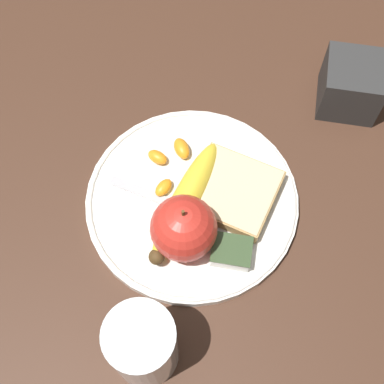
% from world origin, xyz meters
% --- Properties ---
extents(ground_plane, '(3.00, 3.00, 0.00)m').
position_xyz_m(ground_plane, '(0.00, 0.00, 0.00)').
color(ground_plane, '#42281C').
extents(plate, '(0.27, 0.27, 0.01)m').
position_xyz_m(plate, '(0.00, 0.00, 0.01)').
color(plate, silver).
rests_on(plate, ground_plane).
extents(juice_glass, '(0.07, 0.07, 0.11)m').
position_xyz_m(juice_glass, '(-0.02, -0.20, 0.05)').
color(juice_glass, silver).
rests_on(juice_glass, ground_plane).
extents(apple, '(0.08, 0.08, 0.09)m').
position_xyz_m(apple, '(0.00, -0.06, 0.05)').
color(apple, red).
rests_on(apple, plate).
extents(banana, '(0.08, 0.18, 0.03)m').
position_xyz_m(banana, '(-0.01, -0.01, 0.03)').
color(banana, yellow).
rests_on(banana, plate).
extents(bread_slice, '(0.13, 0.12, 0.02)m').
position_xyz_m(bread_slice, '(0.05, 0.01, 0.02)').
color(bread_slice, '#AB8751').
rests_on(bread_slice, plate).
extents(fork, '(0.17, 0.06, 0.00)m').
position_xyz_m(fork, '(-0.01, -0.02, 0.01)').
color(fork, '#B2B2B7').
rests_on(fork, plate).
extents(jam_packet, '(0.05, 0.04, 0.02)m').
position_xyz_m(jam_packet, '(0.06, -0.07, 0.02)').
color(jam_packet, silver).
rests_on(jam_packet, plate).
extents(orange_segment_0, '(0.03, 0.04, 0.02)m').
position_xyz_m(orange_segment_0, '(-0.03, 0.07, 0.02)').
color(orange_segment_0, orange).
rests_on(orange_segment_0, plate).
extents(orange_segment_1, '(0.04, 0.04, 0.02)m').
position_xyz_m(orange_segment_1, '(0.02, 0.02, 0.02)').
color(orange_segment_1, orange).
rests_on(orange_segment_1, plate).
extents(orange_segment_2, '(0.03, 0.03, 0.02)m').
position_xyz_m(orange_segment_2, '(-0.04, 0.01, 0.02)').
color(orange_segment_2, orange).
rests_on(orange_segment_2, plate).
extents(orange_segment_3, '(0.03, 0.03, 0.02)m').
position_xyz_m(orange_segment_3, '(-0.05, 0.05, 0.02)').
color(orange_segment_3, orange).
rests_on(orange_segment_3, plate).
extents(orange_segment_4, '(0.04, 0.04, 0.02)m').
position_xyz_m(orange_segment_4, '(0.02, 0.00, 0.02)').
color(orange_segment_4, orange).
rests_on(orange_segment_4, plate).
extents(condiment_caddy, '(0.08, 0.08, 0.07)m').
position_xyz_m(condiment_caddy, '(0.19, 0.19, 0.04)').
color(condiment_caddy, '#2D2D2D').
rests_on(condiment_caddy, ground_plane).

